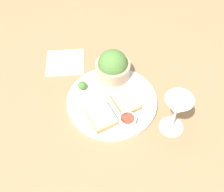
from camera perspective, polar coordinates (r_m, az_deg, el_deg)
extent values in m
plane|color=#93704C|center=(0.92, 0.00, -1.30)|extent=(4.00, 4.00, 0.00)
cylinder|color=silver|center=(0.91, 0.00, -1.04)|extent=(0.29, 0.29, 0.01)
cylinder|color=tan|center=(0.96, 0.15, 5.38)|extent=(0.12, 0.12, 0.05)
sphere|color=#4C7A38|center=(0.94, 0.15, 6.49)|extent=(0.10, 0.10, 0.10)
cylinder|color=white|center=(0.85, 3.14, -5.00)|extent=(0.05, 0.05, 0.03)
cylinder|color=#D14C38|center=(0.84, 3.17, -4.65)|extent=(0.04, 0.04, 0.01)
cube|color=tan|center=(0.86, -2.24, -4.13)|extent=(0.11, 0.10, 0.02)
cube|color=#F4E5C1|center=(0.85, -2.26, -3.65)|extent=(0.11, 0.09, 0.01)
cube|color=tan|center=(0.89, 2.70, -1.13)|extent=(0.11, 0.09, 0.02)
cube|color=#F4E5C1|center=(0.88, 2.74, -0.62)|extent=(0.10, 0.08, 0.01)
cylinder|color=silver|center=(0.88, 11.91, -6.10)|extent=(0.07, 0.07, 0.01)
cylinder|color=silver|center=(0.85, 12.29, -4.86)|extent=(0.01, 0.01, 0.06)
cone|color=silver|center=(0.80, 13.12, -2.18)|extent=(0.08, 0.08, 0.07)
sphere|color=#477533|center=(0.93, -6.07, 2.13)|extent=(0.03, 0.03, 0.03)
cube|color=white|center=(1.05, -9.49, 6.83)|extent=(0.14, 0.15, 0.01)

